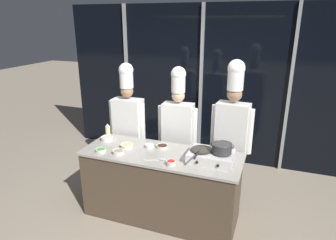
% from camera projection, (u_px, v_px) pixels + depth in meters
% --- Properties ---
extents(ground_plane, '(24.00, 24.00, 0.00)m').
position_uv_depth(ground_plane, '(161.00, 215.00, 3.94)').
color(ground_plane, gray).
extents(window_wall_back, '(5.06, 0.09, 2.70)m').
position_uv_depth(window_wall_back, '(201.00, 85.00, 5.22)').
color(window_wall_back, black).
rests_on(window_wall_back, ground_plane).
extents(demo_counter, '(1.97, 0.73, 0.89)m').
position_uv_depth(demo_counter, '(161.00, 185.00, 3.80)').
color(demo_counter, '#4C3D2D').
rests_on(demo_counter, ground_plane).
extents(portable_stove, '(0.51, 0.39, 0.13)m').
position_uv_depth(portable_stove, '(211.00, 156.00, 3.44)').
color(portable_stove, silver).
rests_on(portable_stove, demo_counter).
extents(frying_pan, '(0.26, 0.45, 0.04)m').
position_uv_depth(frying_pan, '(201.00, 148.00, 3.44)').
color(frying_pan, '#38332D').
rests_on(frying_pan, portable_stove).
extents(stock_pot, '(0.25, 0.23, 0.11)m').
position_uv_depth(stock_pot, '(222.00, 148.00, 3.36)').
color(stock_pot, '#333335').
rests_on(stock_pot, portable_stove).
extents(squeeze_bottle_oil, '(0.07, 0.07, 0.18)m').
position_uv_depth(squeeze_bottle_oil, '(108.00, 130.00, 4.17)').
color(squeeze_bottle_oil, beige).
rests_on(squeeze_bottle_oil, demo_counter).
extents(prep_bowl_bean_sprouts, '(0.12, 0.12, 0.04)m').
position_uv_depth(prep_bowl_bean_sprouts, '(149.00, 146.00, 3.82)').
color(prep_bowl_bean_sprouts, silver).
rests_on(prep_bowl_bean_sprouts, demo_counter).
extents(prep_bowl_soy_glaze, '(0.15, 0.15, 0.03)m').
position_uv_depth(prep_bowl_soy_glaze, '(162.00, 146.00, 3.81)').
color(prep_bowl_soy_glaze, silver).
rests_on(prep_bowl_soy_glaze, demo_counter).
extents(prep_bowl_bell_pepper, '(0.11, 0.11, 0.05)m').
position_uv_depth(prep_bowl_bell_pepper, '(171.00, 163.00, 3.35)').
color(prep_bowl_bell_pepper, silver).
rests_on(prep_bowl_bell_pepper, demo_counter).
extents(prep_bowl_ginger, '(0.17, 0.17, 0.05)m').
position_uv_depth(prep_bowl_ginger, '(127.00, 146.00, 3.81)').
color(prep_bowl_ginger, silver).
rests_on(prep_bowl_ginger, demo_counter).
extents(prep_bowl_chicken, '(0.17, 0.17, 0.05)m').
position_uv_depth(prep_bowl_chicken, '(107.00, 138.00, 4.04)').
color(prep_bowl_chicken, silver).
rests_on(prep_bowl_chicken, demo_counter).
extents(prep_bowl_mushrooms, '(0.15, 0.15, 0.04)m').
position_uv_depth(prep_bowl_mushrooms, '(118.00, 152.00, 3.64)').
color(prep_bowl_mushrooms, silver).
rests_on(prep_bowl_mushrooms, demo_counter).
extents(prep_bowl_scallions, '(0.13, 0.13, 0.03)m').
position_uv_depth(prep_bowl_scallions, '(101.00, 150.00, 3.70)').
color(prep_bowl_scallions, silver).
rests_on(prep_bowl_scallions, demo_counter).
extents(serving_spoon_slotted, '(0.26, 0.15, 0.02)m').
position_uv_depth(serving_spoon_slotted, '(160.00, 159.00, 3.48)').
color(serving_spoon_slotted, '#B2B5BA').
rests_on(serving_spoon_slotted, demo_counter).
extents(chef_head, '(0.56, 0.23, 1.88)m').
position_uv_depth(chef_head, '(128.00, 119.00, 4.33)').
color(chef_head, '#2D3856').
rests_on(chef_head, ground_plane).
extents(chef_sous, '(0.56, 0.24, 1.85)m').
position_uv_depth(chef_sous, '(178.00, 124.00, 4.17)').
color(chef_sous, '#232326').
rests_on(chef_sous, ground_plane).
extents(chef_line, '(0.55, 0.25, 1.98)m').
position_uv_depth(chef_line, '(232.00, 125.00, 3.87)').
color(chef_line, '#4C4C51').
rests_on(chef_line, ground_plane).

